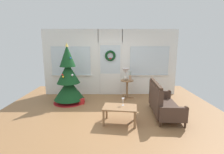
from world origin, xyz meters
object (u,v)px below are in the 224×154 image
table_lamp (126,72)px  coffee_table (120,109)px  christmas_tree (68,81)px  settee_sofa (162,103)px  wine_glass (123,100)px  side_table (127,85)px  gift_box (82,101)px  flower_vase (130,77)px

table_lamp → coffee_table: 2.15m
table_lamp → christmas_tree: bearing=-167.0°
settee_sofa → wine_glass: (-1.12, -0.36, 0.20)m
christmas_tree → side_table: bearing=11.6°
gift_box → side_table: bearing=20.3°
table_lamp → flower_vase: bearing=-32.0°
flower_vase → coffee_table: size_ratio=0.39×
settee_sofa → wine_glass: settee_sofa is taller
coffee_table → gift_box: bearing=130.6°
christmas_tree → coffee_table: size_ratio=2.23×
flower_vase → coffee_table: 2.05m
table_lamp → coffee_table: table_lamp is taller
flower_vase → wine_glass: flower_vase is taller
flower_vase → coffee_table: (-0.48, -1.95, -0.43)m
side_table → gift_box: side_table is taller
settee_sofa → gift_box: 2.62m
side_table → flower_vase: (0.10, -0.06, 0.31)m
christmas_tree → wine_glass: bearing=-40.4°
gift_box → coffee_table: bearing=-49.4°
settee_sofa → flower_vase: (-0.72, 1.49, 0.42)m
settee_sofa → coffee_table: settee_sofa is taller
side_table → wine_glass: size_ratio=3.50×
flower_vase → christmas_tree: bearing=-170.5°
table_lamp → flower_vase: 0.25m
christmas_tree → settee_sofa: 3.11m
side_table → gift_box: 1.74m
settee_sofa → side_table: (-0.82, 1.55, 0.11)m
coffee_table → gift_box: (-1.21, 1.42, -0.28)m
side_table → wine_glass: side_table is taller
christmas_tree → settee_sofa: size_ratio=1.31×
christmas_tree → wine_glass: size_ratio=10.38×
wine_glass → gift_box: size_ratio=1.10×
christmas_tree → coffee_table: (1.67, -1.59, -0.38)m
christmas_tree → wine_glass: 2.30m
settee_sofa → flower_vase: bearing=115.8°
christmas_tree → settee_sofa: bearing=-21.5°
flower_vase → side_table: bearing=149.0°
table_lamp → wine_glass: bearing=-96.9°
settee_sofa → flower_vase: 1.71m
christmas_tree → coffee_table: christmas_tree is taller
side_table → flower_vase: bearing=-31.0°
christmas_tree → settee_sofa: (2.87, -1.13, -0.38)m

